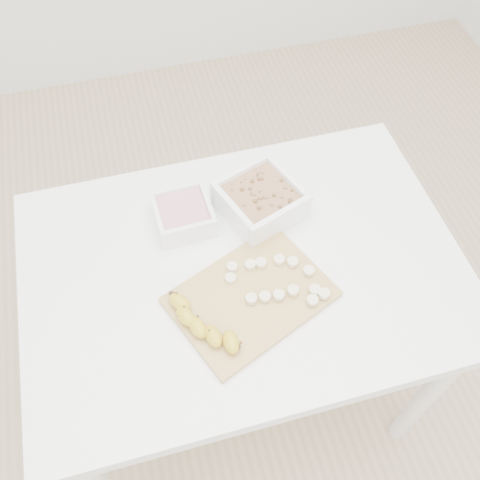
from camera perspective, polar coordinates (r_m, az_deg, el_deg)
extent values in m
plane|color=#C6AD89|center=(1.89, 0.25, -14.91)|extent=(3.50, 3.50, 0.00)
cube|color=white|center=(1.23, 0.37, -3.23)|extent=(1.00, 0.70, 0.04)
cylinder|color=white|center=(1.59, 19.38, -15.30)|extent=(0.05, 0.05, 0.71)
cylinder|color=white|center=(1.71, -16.78, -5.00)|extent=(0.05, 0.05, 0.71)
cylinder|color=white|center=(1.80, 11.41, 1.26)|extent=(0.05, 0.05, 0.71)
cube|color=white|center=(1.27, -6.03, 2.71)|extent=(0.14, 0.14, 0.06)
cube|color=#C57F8F|center=(1.27, -6.04, 2.78)|extent=(0.11, 0.11, 0.04)
cube|color=white|center=(1.28, 2.19, 4.22)|extent=(0.22, 0.22, 0.08)
cube|color=#8B6345|center=(1.28, 2.19, 4.32)|extent=(0.19, 0.19, 0.05)
cube|color=tan|center=(1.17, 1.16, -6.10)|extent=(0.39, 0.34, 0.01)
cylinder|color=beige|center=(1.18, -1.01, -4.11)|extent=(0.02, 0.02, 0.01)
cylinder|color=beige|center=(1.19, -0.85, -2.89)|extent=(0.02, 0.02, 0.01)
cylinder|color=beige|center=(1.19, 1.10, -2.65)|extent=(0.02, 0.02, 0.01)
cylinder|color=beige|center=(1.20, 2.25, -2.46)|extent=(0.02, 0.02, 0.01)
cylinder|color=beige|center=(1.20, 4.20, -2.13)|extent=(0.02, 0.02, 0.01)
cylinder|color=beige|center=(1.20, 5.64, -2.36)|extent=(0.02, 0.02, 0.01)
cylinder|color=beige|center=(1.19, 7.36, -3.28)|extent=(0.02, 0.02, 0.01)
cylinder|color=beige|center=(1.15, 1.21, -6.29)|extent=(0.02, 0.02, 0.01)
cylinder|color=beige|center=(1.15, 2.66, -6.07)|extent=(0.02, 0.02, 0.01)
cylinder|color=beige|center=(1.15, 4.16, -5.88)|extent=(0.02, 0.02, 0.01)
cylinder|color=beige|center=(1.16, 5.68, -5.38)|extent=(0.02, 0.02, 0.01)
cylinder|color=beige|center=(1.17, 7.98, -5.29)|extent=(0.02, 0.02, 0.01)
cylinder|color=beige|center=(1.16, 8.93, -5.67)|extent=(0.02, 0.02, 0.01)
cylinder|color=beige|center=(1.15, 7.74, -6.38)|extent=(0.02, 0.02, 0.01)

